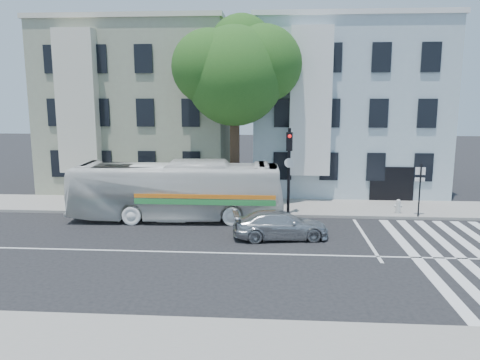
# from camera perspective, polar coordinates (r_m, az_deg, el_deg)

# --- Properties ---
(ground) EXTENTS (120.00, 120.00, 0.00)m
(ground) POSITION_cam_1_polar(r_m,az_deg,el_deg) (19.57, -2.67, -8.88)
(ground) COLOR black
(ground) RESTS_ON ground
(sidewalk_far) EXTENTS (80.00, 4.00, 0.15)m
(sidewalk_far) POSITION_cam_1_polar(r_m,az_deg,el_deg) (27.21, -0.71, -3.24)
(sidewalk_far) COLOR gray
(sidewalk_far) RESTS_ON ground
(sidewalk_near) EXTENTS (80.00, 4.00, 0.15)m
(sidewalk_near) POSITION_cam_1_polar(r_m,az_deg,el_deg) (12.34, -7.29, -20.68)
(sidewalk_near) COLOR gray
(sidewalk_near) RESTS_ON ground
(building_left) EXTENTS (12.00, 10.00, 11.00)m
(building_left) POSITION_cam_1_polar(r_m,az_deg,el_deg) (34.63, -11.50, 8.51)
(building_left) COLOR gray
(building_left) RESTS_ON ground
(building_right) EXTENTS (12.00, 10.00, 11.00)m
(building_right) POSITION_cam_1_polar(r_m,az_deg,el_deg) (33.73, 12.35, 8.44)
(building_right) COLOR #A3B6C1
(building_right) RESTS_ON ground
(street_tree) EXTENTS (7.30, 5.90, 11.10)m
(street_tree) POSITION_cam_1_polar(r_m,az_deg,el_deg) (27.23, -0.49, 13.22)
(street_tree) COLOR #2D2116
(street_tree) RESTS_ON ground
(bus) EXTENTS (3.06, 11.16, 3.08)m
(bus) POSITION_cam_1_polar(r_m,az_deg,el_deg) (24.57, -7.69, -1.29)
(bus) COLOR white
(bus) RESTS_ON ground
(sedan) EXTENTS (2.37, 4.55, 1.26)m
(sedan) POSITION_cam_1_polar(r_m,az_deg,el_deg) (21.42, 4.96, -5.45)
(sedan) COLOR #B4B7BB
(sedan) RESTS_ON ground
(hedge) EXTENTS (8.52, 2.32, 0.70)m
(hedge) POSITION_cam_1_polar(r_m,az_deg,el_deg) (26.60, -9.67, -2.76)
(hedge) COLOR #28541B
(hedge) RESTS_ON sidewalk_far
(traffic_signal) EXTENTS (0.49, 0.55, 4.75)m
(traffic_signal) POSITION_cam_1_polar(r_m,az_deg,el_deg) (24.68, 6.00, 2.40)
(traffic_signal) COLOR black
(traffic_signal) RESTS_ON ground
(fire_hydrant) EXTENTS (0.42, 0.25, 0.77)m
(fire_hydrant) POSITION_cam_1_polar(r_m,az_deg,el_deg) (26.68, 18.72, -3.02)
(fire_hydrant) COLOR #BBBBB6
(fire_hydrant) RESTS_ON sidewalk_far
(far_sign_pole) EXTENTS (0.51, 0.18, 2.80)m
(far_sign_pole) POSITION_cam_1_polar(r_m,az_deg,el_deg) (26.07, 21.08, -0.42)
(far_sign_pole) COLOR black
(far_sign_pole) RESTS_ON sidewalk_far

